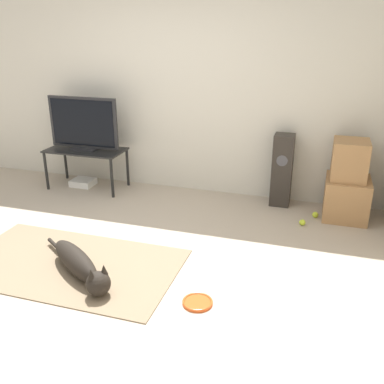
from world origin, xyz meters
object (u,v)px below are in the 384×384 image
(frisbee, at_px, (198,302))
(tennis_ball_by_boxes, at_px, (302,222))
(dog, at_px, (80,264))
(tv_stand, at_px, (86,154))
(cardboard_box_upper, at_px, (350,160))
(tv, at_px, (83,124))
(floor_speaker, at_px, (282,170))
(cardboard_box_lower, at_px, (346,198))
(tennis_ball_near_speaker, at_px, (315,215))
(game_console, at_px, (83,182))

(frisbee, distance_m, tennis_ball_by_boxes, 1.80)
(dog, distance_m, tv_stand, 2.22)
(cardboard_box_upper, relative_size, tv, 0.46)
(floor_speaker, relative_size, tennis_ball_by_boxes, 12.90)
(floor_speaker, bearing_deg, cardboard_box_lower, -12.26)
(cardboard_box_lower, bearing_deg, tv_stand, -179.68)
(cardboard_box_lower, bearing_deg, tennis_ball_by_boxes, -139.94)
(floor_speaker, bearing_deg, tennis_ball_near_speaker, -32.98)
(tv_stand, xyz_separation_m, game_console, (-0.11, 0.04, -0.41))
(tv_stand, bearing_deg, floor_speaker, 4.08)
(frisbee, height_order, game_console, game_console)
(floor_speaker, xyz_separation_m, tennis_ball_near_speaker, (0.43, -0.28, -0.39))
(tv, bearing_deg, frisbee, -43.73)
(frisbee, height_order, tennis_ball_near_speaker, tennis_ball_near_speaker)
(tv, height_order, tennis_ball_by_boxes, tv)
(cardboard_box_lower, relative_size, tv_stand, 0.51)
(dog, xyz_separation_m, cardboard_box_upper, (2.16, 1.96, 0.54))
(frisbee, bearing_deg, tennis_ball_near_speaker, 67.06)
(frisbee, relative_size, tv_stand, 0.24)
(tennis_ball_by_boxes, xyz_separation_m, tennis_ball_near_speaker, (0.13, 0.25, 0.00))
(dog, bearing_deg, tv_stand, 118.13)
(dog, distance_m, floor_speaker, 2.58)
(dog, relative_size, cardboard_box_lower, 1.92)
(tv, xyz_separation_m, game_console, (-0.11, 0.03, -0.80))
(dog, bearing_deg, cardboard_box_lower, 42.00)
(floor_speaker, xyz_separation_m, tv, (-2.48, -0.17, 0.42))
(game_console, bearing_deg, tennis_ball_by_boxes, -7.52)
(cardboard_box_lower, distance_m, game_console, 3.32)
(cardboard_box_lower, distance_m, cardboard_box_upper, 0.44)
(tennis_ball_near_speaker, bearing_deg, floor_speaker, 147.02)
(tv, relative_size, game_console, 3.21)
(tv, height_order, tennis_ball_near_speaker, tv)
(frisbee, xyz_separation_m, tennis_ball_near_speaker, (0.81, 1.91, 0.02))
(dog, distance_m, tennis_ball_near_speaker, 2.62)
(cardboard_box_upper, distance_m, tennis_ball_by_boxes, 0.84)
(dog, relative_size, tv_stand, 0.99)
(dog, xyz_separation_m, tennis_ball_near_speaker, (1.87, 1.84, -0.09))
(floor_speaker, xyz_separation_m, tv_stand, (-2.48, -0.18, 0.03))
(tv_stand, bearing_deg, game_console, 161.15)
(cardboard_box_upper, bearing_deg, game_console, 179.73)
(frisbee, bearing_deg, game_console, 137.20)
(tv, bearing_deg, dog, -61.91)
(floor_speaker, bearing_deg, dog, -124.29)
(tennis_ball_near_speaker, bearing_deg, game_console, 177.42)
(dog, xyz_separation_m, frisbee, (1.06, -0.07, -0.11))
(tv_stand, bearing_deg, cardboard_box_lower, 0.32)
(cardboard_box_upper, relative_size, tennis_ball_by_boxes, 6.43)
(cardboard_box_lower, bearing_deg, floor_speaker, 167.74)
(cardboard_box_upper, xyz_separation_m, tennis_ball_near_speaker, (-0.29, -0.12, -0.63))
(dog, relative_size, frisbee, 4.13)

